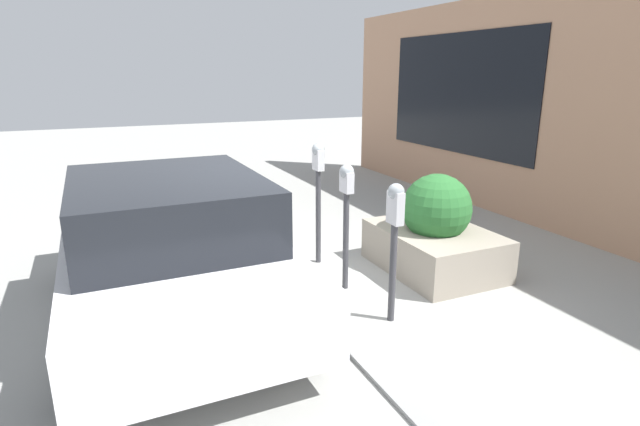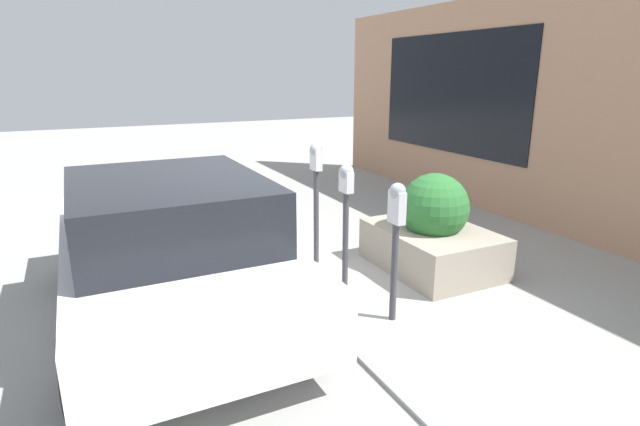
{
  "view_description": "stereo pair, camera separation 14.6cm",
  "coord_description": "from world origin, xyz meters",
  "px_view_note": "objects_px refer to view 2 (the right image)",
  "views": [
    {
      "loc": [
        -4.78,
        2.0,
        2.44
      ],
      "look_at": [
        0.0,
        -0.15,
        0.95
      ],
      "focal_mm": 28.0,
      "sensor_mm": 36.0,
      "label": 1
    },
    {
      "loc": [
        -4.71,
        2.14,
        2.44
      ],
      "look_at": [
        0.0,
        -0.15,
        0.95
      ],
      "focal_mm": 28.0,
      "sensor_mm": 36.0,
      "label": 2
    }
  ],
  "objects_px": {
    "parking_meter_nearest": "(396,225)",
    "parking_meter_second": "(346,202)",
    "planter_box": "(433,233)",
    "parked_car_front": "(170,247)",
    "parking_meter_middle": "(316,180)"
  },
  "relations": [
    {
      "from": "parking_meter_second",
      "to": "planter_box",
      "type": "xyz_separation_m",
      "value": [
        0.05,
        -1.29,
        -0.56
      ]
    },
    {
      "from": "parking_meter_middle",
      "to": "parked_car_front",
      "type": "distance_m",
      "value": 2.13
    },
    {
      "from": "parking_meter_nearest",
      "to": "parking_meter_middle",
      "type": "relative_size",
      "value": 0.9
    },
    {
      "from": "parking_meter_nearest",
      "to": "planter_box",
      "type": "height_order",
      "value": "parking_meter_nearest"
    },
    {
      "from": "planter_box",
      "to": "parked_car_front",
      "type": "bearing_deg",
      "value": 88.28
    },
    {
      "from": "parking_meter_middle",
      "to": "parked_car_front",
      "type": "relative_size",
      "value": 0.38
    },
    {
      "from": "parking_meter_nearest",
      "to": "parking_meter_second",
      "type": "distance_m",
      "value": 0.89
    },
    {
      "from": "parking_meter_nearest",
      "to": "parking_meter_second",
      "type": "xyz_separation_m",
      "value": [
        0.89,
        0.07,
        0.03
      ]
    },
    {
      "from": "parking_meter_second",
      "to": "planter_box",
      "type": "height_order",
      "value": "parking_meter_second"
    },
    {
      "from": "planter_box",
      "to": "parked_car_front",
      "type": "xyz_separation_m",
      "value": [
        0.1,
        3.2,
        0.29
      ]
    },
    {
      "from": "parking_meter_nearest",
      "to": "parking_meter_middle",
      "type": "height_order",
      "value": "parking_meter_middle"
    },
    {
      "from": "parking_meter_second",
      "to": "planter_box",
      "type": "distance_m",
      "value": 1.4
    },
    {
      "from": "parking_meter_nearest",
      "to": "parking_meter_middle",
      "type": "bearing_deg",
      "value": 0.51
    },
    {
      "from": "parked_car_front",
      "to": "planter_box",
      "type": "bearing_deg",
      "value": -92.13
    },
    {
      "from": "planter_box",
      "to": "parked_car_front",
      "type": "height_order",
      "value": "parked_car_front"
    }
  ]
}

